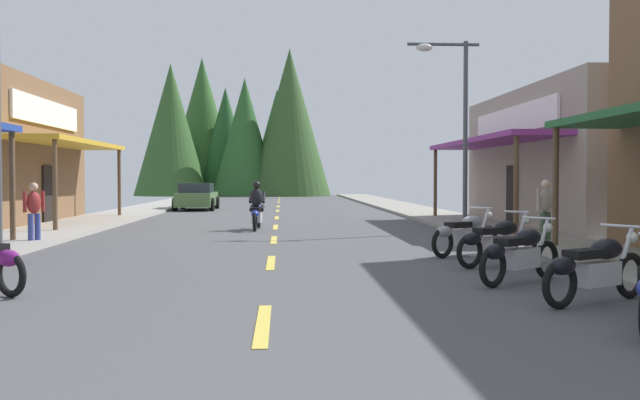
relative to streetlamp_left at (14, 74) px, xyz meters
The scene contains 16 objects.
ground 13.07m from the streetlamp_left, 64.00° to the left, with size 10.83×83.50×0.10m, color #4C4C4F.
sidewalk_left 11.91m from the streetlamp_left, 96.67° to the left, with size 2.71×83.50×0.12m, color #9E9991.
sidewalk_right 17.02m from the streetlamp_left, 42.47° to the left, with size 2.71×83.50×0.12m, color gray.
centerline_dashes 16.72m from the streetlamp_left, 70.37° to the left, with size 0.16×61.32×0.01m.
storefront_right_far 19.04m from the streetlamp_left, 27.05° to the left, with size 8.52×11.90×4.66m.
streetlamp_left is the anchor object (origin of this frame).
streetlamp_right 12.52m from the streetlamp_left, 29.31° to the left, with size 2.20×0.30×5.82m.
motorcycle_parked_right_2 12.22m from the streetlamp_left, 32.94° to the right, with size 1.90×1.17×1.04m.
motorcycle_parked_right_3 11.00m from the streetlamp_left, 25.41° to the right, with size 1.74×1.40×1.04m.
motorcycle_parked_right_4 10.58m from the streetlamp_left, 13.11° to the right, with size 1.90×1.17×1.04m.
motorcycle_parked_right_5 10.20m from the streetlamp_left, ahead, with size 1.78×1.35×1.04m.
rider_cruising_lead 9.53m from the streetlamp_left, 57.05° to the left, with size 0.60×2.14×1.57m.
pedestrian_browsing 4.01m from the streetlamp_left, 100.68° to the left, with size 0.44×0.44×1.56m.
pedestrian_waiting 12.77m from the streetlamp_left, ahead, with size 0.53×0.39×1.63m.
parked_car_curbside 22.51m from the streetlamp_left, 86.79° to the left, with size 2.06×4.30×1.40m.
treeline_backdrop 54.15m from the streetlamp_left, 88.93° to the left, with size 18.21×14.07×13.72m.
Camera 1 is at (0.22, -0.26, 1.68)m, focal length 40.82 mm.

